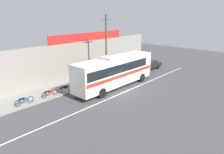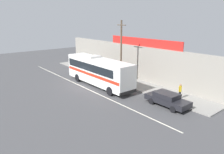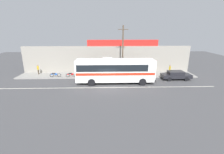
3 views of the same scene
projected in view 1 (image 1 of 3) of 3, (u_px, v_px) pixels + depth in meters
The scene contains 13 objects.
ground_plane at pixel (116, 92), 23.15m from camera, with size 70.00×70.00×0.00m, color #444447.
sidewalk_slab at pixel (85, 81), 26.46m from camera, with size 30.00×3.60×0.14m, color gray.
storefront_facade at pixel (74, 61), 27.16m from camera, with size 30.00×0.70×4.80m, color gray.
storefront_billboard at pixel (89, 37), 28.31m from camera, with size 12.64×0.12×1.10m, color red.
road_center_stripe at pixel (121, 93), 22.64m from camera, with size 30.00×0.14×0.01m, color silver.
intercity_bus at pixel (115, 70), 24.04m from camera, with size 11.33×2.59×3.78m.
parked_car at pixel (149, 65), 32.31m from camera, with size 4.53×1.86×1.37m.
utility_pole at pixel (106, 47), 26.07m from camera, with size 1.60×0.22×8.14m.
motorcycle_red at pixel (77, 84), 23.98m from camera, with size 1.83×0.56×0.94m.
motorcycle_orange at pixel (49, 93), 21.37m from camera, with size 1.92×0.56×0.94m.
motorcycle_blue at pixel (24, 100), 19.50m from camera, with size 1.86×0.56×0.94m.
motorcycle_green at pixel (65, 88), 22.72m from camera, with size 1.95×0.56×0.94m.
pedestrian_far_right at pixel (136, 60), 33.63m from camera, with size 0.30×0.48×1.67m.
Camera 1 is at (-16.34, -14.21, 8.37)m, focal length 33.26 mm.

